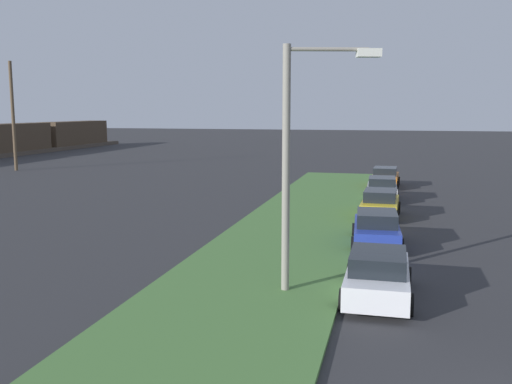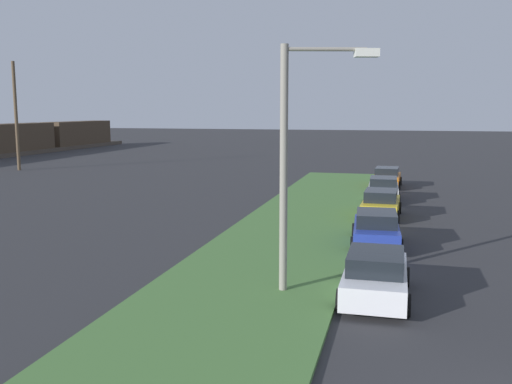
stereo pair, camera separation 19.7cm
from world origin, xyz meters
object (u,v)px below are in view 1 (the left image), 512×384
Objects in this scene: parked_car_yellow at (380,204)px; parked_car_silver at (382,189)px; parked_car_blue at (376,229)px; streetlight at (298,151)px; distant_utility_pole at (13,116)px; parked_car_white at (378,275)px; parked_car_orange at (385,177)px.

parked_car_silver is at bearing 2.14° from parked_car_yellow.
streetlight is at bearing 159.10° from parked_car_blue.
parked_car_blue is 0.44× the size of distant_utility_pole.
parked_car_blue is at bearing 2.22° from parked_car_white.
streetlight reaches higher than parked_car_blue.
parked_car_white is at bearing -130.37° from distant_utility_pole.
parked_car_orange is at bearing -95.99° from distant_utility_pole.
parked_car_silver is 19.56m from streetlight.
parked_car_blue is 18.52m from parked_car_orange.
distant_utility_pole is at bearing 53.45° from parked_car_blue.
distant_utility_pole reaches higher than parked_car_silver.
distant_utility_pole reaches higher than parked_car_blue.
parked_car_yellow is at bearing -114.87° from distant_utility_pole.
parked_car_white is 0.43× the size of distant_utility_pole.
parked_car_white is 0.99× the size of parked_car_orange.
streetlight is (-6.86, 2.18, 3.67)m from parked_car_blue.
distant_utility_pole reaches higher than parked_car_orange.
parked_car_orange is (25.28, 0.26, 0.00)m from parked_car_white.
parked_car_yellow is 13.99m from streetlight.
parked_car_yellow and parked_car_silver have the same top height.
parked_car_white is 6.77m from parked_car_blue.
streetlight reaches higher than parked_car_silver.
parked_car_orange is 34.08m from distant_utility_pole.
parked_car_silver is (5.77, 0.05, 0.00)m from parked_car_yellow.
parked_car_silver is 0.43× the size of distant_utility_pole.
parked_car_silver is 0.58× the size of streetlight.
parked_car_blue is 0.59× the size of streetlight.
parked_car_orange is at bearing -4.91° from streetlight.
distant_utility_pole is (15.57, 33.59, 4.28)m from parked_car_yellow.
streetlight is 0.75× the size of distant_utility_pole.
parked_car_blue is at bearing -123.25° from distant_utility_pole.
streetlight is (-25.37, 2.18, 3.67)m from parked_car_orange.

